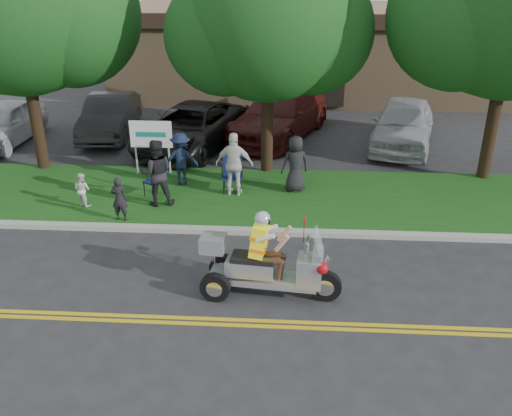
# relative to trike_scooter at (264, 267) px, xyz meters

# --- Properties ---
(ground) EXTENTS (120.00, 120.00, 0.00)m
(ground) POSITION_rel_trike_scooter_xyz_m (-0.74, -0.47, -0.63)
(ground) COLOR #28282B
(ground) RESTS_ON ground
(centerline_near) EXTENTS (60.00, 0.10, 0.01)m
(centerline_near) POSITION_rel_trike_scooter_xyz_m (-0.74, -1.05, -0.62)
(centerline_near) COLOR gold
(centerline_near) RESTS_ON ground
(centerline_far) EXTENTS (60.00, 0.10, 0.01)m
(centerline_far) POSITION_rel_trike_scooter_xyz_m (-0.74, -0.89, -0.62)
(centerline_far) COLOR gold
(centerline_far) RESTS_ON ground
(curb) EXTENTS (60.00, 0.25, 0.12)m
(curb) POSITION_rel_trike_scooter_xyz_m (-0.74, 2.58, -0.57)
(curb) COLOR #A8A89E
(curb) RESTS_ON ground
(grass_verge) EXTENTS (60.00, 4.00, 0.10)m
(grass_verge) POSITION_rel_trike_scooter_xyz_m (-0.74, 4.73, -0.57)
(grass_verge) COLOR #184B14
(grass_verge) RESTS_ON ground
(commercial_building) EXTENTS (18.00, 8.20, 4.00)m
(commercial_building) POSITION_rel_trike_scooter_xyz_m (1.26, 18.51, 1.38)
(commercial_building) COLOR #9E7F5B
(commercial_building) RESTS_ON ground
(tree_left) EXTENTS (6.62, 5.40, 7.78)m
(tree_left) POSITION_rel_trike_scooter_xyz_m (-7.18, 6.56, 4.22)
(tree_left) COLOR #332114
(tree_left) RESTS_ON ground
(tree_mid) EXTENTS (5.88, 4.80, 7.05)m
(tree_mid) POSITION_rel_trike_scooter_xyz_m (-0.19, 6.76, 3.80)
(tree_mid) COLOR #332114
(tree_mid) RESTS_ON ground
(business_sign) EXTENTS (1.25, 0.06, 1.75)m
(business_sign) POSITION_rel_trike_scooter_xyz_m (-3.64, 6.13, 0.63)
(business_sign) COLOR silver
(business_sign) RESTS_ON ground
(trike_scooter) EXTENTS (2.76, 0.97, 1.80)m
(trike_scooter) POSITION_rel_trike_scooter_xyz_m (0.00, 0.00, 0.00)
(trike_scooter) COLOR black
(trike_scooter) RESTS_ON ground
(lawn_chair_a) EXTENTS (0.71, 0.72, 0.98)m
(lawn_chair_a) POSITION_rel_trike_scooter_xyz_m (-3.14, 4.58, 0.02)
(lawn_chair_a) COLOR black
(lawn_chair_a) RESTS_ON grass_verge
(lawn_chair_b) EXTENTS (0.55, 0.57, 1.00)m
(lawn_chair_b) POSITION_rel_trike_scooter_xyz_m (-1.13, 5.02, 0.04)
(lawn_chair_b) COLOR black
(lawn_chair_b) RESTS_ON grass_verge
(spectator_adult_mid) EXTENTS (1.00, 0.86, 1.77)m
(spectator_adult_mid) POSITION_rel_trike_scooter_xyz_m (-3.00, 3.94, 0.36)
(spectator_adult_mid) COLOR black
(spectator_adult_mid) RESTS_ON grass_verge
(spectator_adult_right) EXTENTS (1.06, 0.50, 1.76)m
(spectator_adult_right) POSITION_rel_trike_scooter_xyz_m (-1.04, 4.73, 0.35)
(spectator_adult_right) COLOR silver
(spectator_adult_right) RESTS_ON grass_verge
(spectator_chair_a) EXTENTS (1.06, 0.70, 1.53)m
(spectator_chair_a) POSITION_rel_trike_scooter_xyz_m (-2.63, 5.38, 0.24)
(spectator_chair_a) COLOR #16223D
(spectator_chair_a) RESTS_ON grass_verge
(spectator_chair_b) EXTENTS (0.90, 0.74, 1.58)m
(spectator_chair_b) POSITION_rel_trike_scooter_xyz_m (0.61, 5.10, 0.27)
(spectator_chair_b) COLOR black
(spectator_chair_b) RESTS_ON grass_verge
(child_left) EXTENTS (0.43, 0.29, 1.13)m
(child_left) POSITION_rel_trike_scooter_xyz_m (-3.71, 2.93, 0.04)
(child_left) COLOR black
(child_left) RESTS_ON grass_verge
(child_right) EXTENTS (0.54, 0.49, 0.91)m
(child_right) POSITION_rel_trike_scooter_xyz_m (-4.95, 3.73, -0.07)
(child_right) COLOR silver
(child_right) RESTS_ON grass_verge
(parked_car_far_left) EXTENTS (1.83, 4.38, 1.48)m
(parked_car_far_left) POSITION_rel_trike_scooter_xyz_m (-9.74, 9.05, 0.11)
(parked_car_far_left) COLOR silver
(parked_car_far_left) RESTS_ON ground
(parked_car_left) EXTENTS (1.96, 4.63, 1.49)m
(parked_car_left) POSITION_rel_trike_scooter_xyz_m (-6.24, 10.31, 0.11)
(parked_car_left) COLOR #2D2C2F
(parked_car_left) RESTS_ON ground
(parked_car_mid) EXTENTS (3.86, 5.86, 1.50)m
(parked_car_mid) POSITION_rel_trike_scooter_xyz_m (-2.98, 8.93, 0.12)
(parked_car_mid) COLOR black
(parked_car_mid) RESTS_ON ground
(parked_car_right) EXTENTS (4.24, 6.12, 1.65)m
(parked_car_right) POSITION_rel_trike_scooter_xyz_m (0.06, 10.52, 0.19)
(parked_car_right) COLOR #461310
(parked_car_right) RESTS_ON ground
(parked_car_far_right) EXTENTS (3.15, 5.21, 1.66)m
(parked_car_far_right) POSITION_rel_trike_scooter_xyz_m (4.38, 9.61, 0.20)
(parked_car_far_right) COLOR #ABACB2
(parked_car_far_right) RESTS_ON ground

